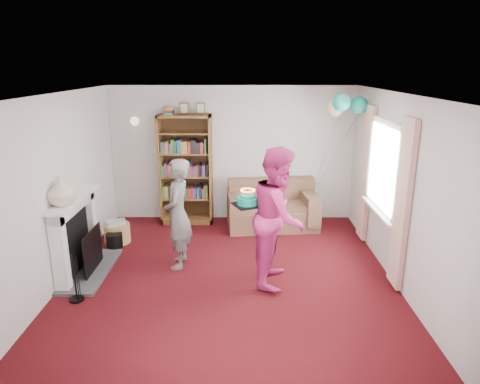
{
  "coord_description": "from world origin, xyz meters",
  "views": [
    {
      "loc": [
        0.17,
        -5.34,
        2.84
      ],
      "look_at": [
        0.15,
        0.6,
        1.08
      ],
      "focal_mm": 32.0,
      "sensor_mm": 36.0,
      "label": 1
    }
  ],
  "objects_px": {
    "person_striped": "(178,214)",
    "person_magenta": "(279,216)",
    "bookcase": "(186,171)",
    "birthday_cake": "(248,201)",
    "sofa": "(272,209)"
  },
  "relations": [
    {
      "from": "sofa",
      "to": "birthday_cake",
      "type": "relative_size",
      "value": 4.59
    },
    {
      "from": "person_striped",
      "to": "person_magenta",
      "type": "distance_m",
      "value": 1.48
    },
    {
      "from": "bookcase",
      "to": "person_striped",
      "type": "relative_size",
      "value": 1.38
    },
    {
      "from": "bookcase",
      "to": "birthday_cake",
      "type": "height_order",
      "value": "bookcase"
    },
    {
      "from": "bookcase",
      "to": "person_striped",
      "type": "bearing_deg",
      "value": -86.69
    },
    {
      "from": "person_striped",
      "to": "birthday_cake",
      "type": "relative_size",
      "value": 4.62
    },
    {
      "from": "sofa",
      "to": "birthday_cake",
      "type": "bearing_deg",
      "value": -108.95
    },
    {
      "from": "bookcase",
      "to": "person_striped",
      "type": "height_order",
      "value": "bookcase"
    },
    {
      "from": "person_magenta",
      "to": "birthday_cake",
      "type": "relative_size",
      "value": 5.35
    },
    {
      "from": "person_striped",
      "to": "bookcase",
      "type": "bearing_deg",
      "value": -176.91
    },
    {
      "from": "birthday_cake",
      "to": "person_magenta",
      "type": "bearing_deg",
      "value": -16.51
    },
    {
      "from": "bookcase",
      "to": "birthday_cake",
      "type": "bearing_deg",
      "value": -63.48
    },
    {
      "from": "bookcase",
      "to": "person_magenta",
      "type": "xyz_separation_m",
      "value": [
        1.51,
        -2.33,
        -0.05
      ]
    },
    {
      "from": "bookcase",
      "to": "birthday_cake",
      "type": "relative_size",
      "value": 6.37
    },
    {
      "from": "bookcase",
      "to": "person_striped",
      "type": "distance_m",
      "value": 1.89
    }
  ]
}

